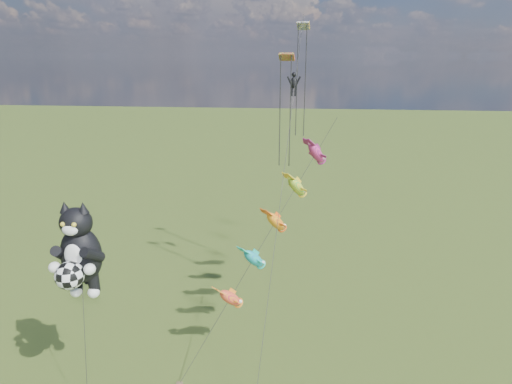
# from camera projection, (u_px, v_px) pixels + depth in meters

# --- Properties ---
(ground) EXTENTS (300.00, 300.00, 0.00)m
(ground) POSITION_uv_depth(u_px,v_px,m) (81.00, 354.00, 29.98)
(ground) COLOR #263C0F
(cat_kite_rig) EXTENTS (2.74, 4.27, 12.39)m
(cat_kite_rig) POSITION_uv_depth(u_px,v_px,m) (78.00, 252.00, 23.93)
(cat_kite_rig) COLOR brown
(cat_kite_rig) RESTS_ON ground
(fish_windsock_rig) EXTENTS (10.16, 12.47, 15.44)m
(fish_windsock_rig) POSITION_uv_depth(u_px,v_px,m) (275.00, 222.00, 30.40)
(fish_windsock_rig) COLOR brown
(fish_windsock_rig) RESTS_ON ground
(parafoil_rig) EXTENTS (2.87, 17.47, 22.97)m
(parafoil_rig) POSITION_uv_depth(u_px,v_px,m) (293.00, 85.00, 31.96)
(parafoil_rig) COLOR brown
(parafoil_rig) RESTS_ON ground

